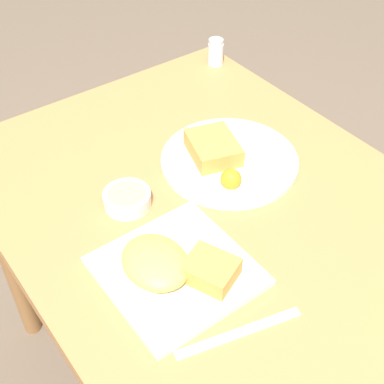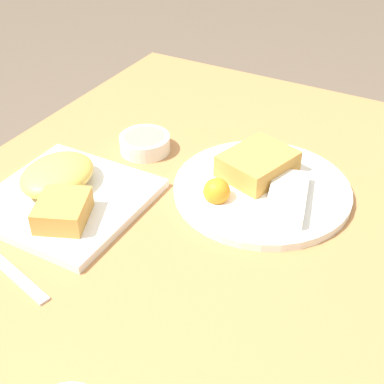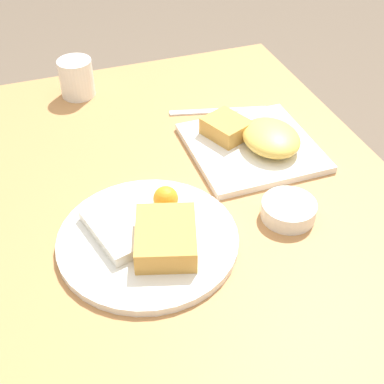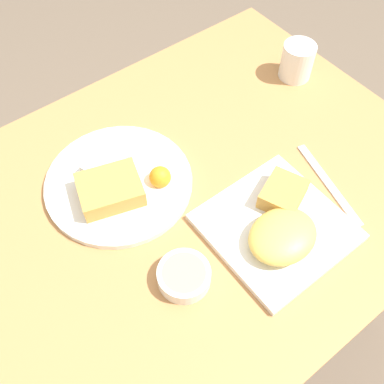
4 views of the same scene
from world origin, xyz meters
The scene contains 7 objects.
ground_plane centered at (0.00, 0.00, 0.00)m, with size 8.00×8.00×0.00m, color brown.
dining_table centered at (0.00, 0.00, 0.63)m, with size 1.07×0.79×0.71m.
plate_square_near centered at (0.09, -0.17, 0.73)m, with size 0.24×0.24×0.06m.
plate_oval_far centered at (-0.09, 0.10, 0.73)m, with size 0.30×0.30×0.05m.
sauce_ramekin centered at (-0.11, -0.14, 0.73)m, with size 0.09×0.09×0.03m.
salt_shaker centered at (-0.45, 0.34, 0.74)m, with size 0.04×0.04×0.07m.
butter_knife centered at (0.25, -0.16, 0.71)m, with size 0.07×0.21×0.00m.
Camera 1 is at (0.58, -0.50, 1.45)m, focal length 50.00 mm.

